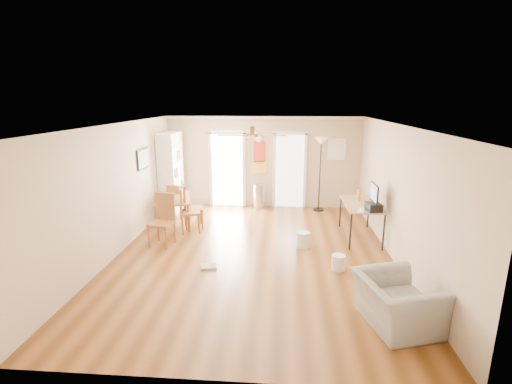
# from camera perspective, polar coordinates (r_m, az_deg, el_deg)

# --- Properties ---
(floor) EXTENTS (7.00, 7.00, 0.00)m
(floor) POSITION_cam_1_polar(r_m,az_deg,el_deg) (7.59, -0.34, -9.57)
(floor) COLOR brown
(floor) RESTS_ON ground
(ceiling) EXTENTS (5.50, 7.00, 0.00)m
(ceiling) POSITION_cam_1_polar(r_m,az_deg,el_deg) (6.96, -0.37, 10.41)
(ceiling) COLOR silver
(ceiling) RESTS_ON floor
(wall_back) EXTENTS (5.50, 0.04, 2.60)m
(wall_back) POSITION_cam_1_polar(r_m,az_deg,el_deg) (10.59, 1.17, 4.63)
(wall_back) COLOR beige
(wall_back) RESTS_ON floor
(wall_front) EXTENTS (5.50, 0.04, 2.60)m
(wall_front) POSITION_cam_1_polar(r_m,az_deg,el_deg) (3.89, -4.62, -12.74)
(wall_front) COLOR beige
(wall_front) RESTS_ON floor
(wall_left) EXTENTS (0.04, 7.00, 2.60)m
(wall_left) POSITION_cam_1_polar(r_m,az_deg,el_deg) (7.88, -20.73, 0.36)
(wall_left) COLOR beige
(wall_left) RESTS_ON floor
(wall_right) EXTENTS (0.04, 7.00, 2.60)m
(wall_right) POSITION_cam_1_polar(r_m,az_deg,el_deg) (7.47, 21.16, -0.40)
(wall_right) COLOR beige
(wall_right) RESTS_ON floor
(crown_molding) EXTENTS (5.50, 7.00, 0.08)m
(crown_molding) POSITION_cam_1_polar(r_m,az_deg,el_deg) (6.97, -0.37, 10.09)
(crown_molding) COLOR white
(crown_molding) RESTS_ON wall_back
(kitchen_doorway) EXTENTS (0.90, 0.10, 2.10)m
(kitchen_doorway) POSITION_cam_1_polar(r_m,az_deg,el_deg) (10.72, -4.46, 3.36)
(kitchen_doorway) COLOR white
(kitchen_doorway) RESTS_ON wall_back
(bathroom_doorway) EXTENTS (0.80, 0.10, 2.10)m
(bathroom_doorway) POSITION_cam_1_polar(r_m,az_deg,el_deg) (10.60, 5.22, 3.22)
(bathroom_doorway) COLOR white
(bathroom_doorway) RESTS_ON wall_back
(wall_decal) EXTENTS (0.46, 0.03, 1.10)m
(wall_decal) POSITION_cam_1_polar(r_m,az_deg,el_deg) (10.54, 0.49, 5.97)
(wall_decal) COLOR red
(wall_decal) RESTS_ON wall_back
(ac_grille) EXTENTS (0.50, 0.04, 0.60)m
(ac_grille) POSITION_cam_1_polar(r_m,az_deg,el_deg) (10.59, 12.40, 6.50)
(ac_grille) COLOR white
(ac_grille) RESTS_ON wall_back
(framed_poster) EXTENTS (0.04, 0.66, 0.48)m
(framed_poster) POSITION_cam_1_polar(r_m,az_deg,el_deg) (9.05, -17.14, 4.94)
(framed_poster) COLOR black
(framed_poster) RESTS_ON wall_left
(ceiling_fan) EXTENTS (1.24, 1.24, 0.20)m
(ceiling_fan) POSITION_cam_1_polar(r_m,az_deg,el_deg) (6.68, -0.58, 8.79)
(ceiling_fan) COLOR #593819
(ceiling_fan) RESTS_ON ceiling
(bookshelf) EXTENTS (0.46, 0.99, 2.19)m
(bookshelf) POSITION_cam_1_polar(r_m,az_deg,el_deg) (10.37, -13.06, 2.90)
(bookshelf) COLOR white
(bookshelf) RESTS_ON floor
(dining_table) EXTENTS (1.17, 1.56, 0.69)m
(dining_table) POSITION_cam_1_polar(r_m,az_deg,el_deg) (9.44, -12.64, -2.86)
(dining_table) COLOR #AD6938
(dining_table) RESTS_ON floor
(dining_chair_right_a) EXTENTS (0.55, 0.55, 1.07)m
(dining_chair_right_a) POSITION_cam_1_polar(r_m,az_deg,el_deg) (9.07, -9.71, -2.17)
(dining_chair_right_a) COLOR #9F6733
(dining_chair_right_a) RESTS_ON floor
(dining_chair_right_b) EXTENTS (0.55, 0.55, 1.07)m
(dining_chair_right_b) POSITION_cam_1_polar(r_m,az_deg,el_deg) (8.78, -10.19, -2.76)
(dining_chair_right_b) COLOR #A45F35
(dining_chair_right_b) RESTS_ON floor
(dining_chair_near) EXTENTS (0.53, 0.53, 1.11)m
(dining_chair_near) POSITION_cam_1_polar(r_m,az_deg,el_deg) (8.09, -14.50, -4.33)
(dining_chair_near) COLOR olive
(dining_chair_near) RESTS_ON floor
(dining_chair_far) EXTENTS (0.40, 0.40, 0.90)m
(dining_chair_far) POSITION_cam_1_polar(r_m,az_deg,el_deg) (9.94, -12.25, -1.34)
(dining_chair_far) COLOR #975930
(dining_chair_far) RESTS_ON floor
(trash_can) EXTENTS (0.34, 0.34, 0.70)m
(trash_can) POSITION_cam_1_polar(r_m,az_deg,el_deg) (10.55, 0.47, -0.68)
(trash_can) COLOR #B9B9BB
(trash_can) RESTS_ON floor
(torchiere_lamp) EXTENTS (0.44, 0.44, 2.06)m
(torchiere_lamp) POSITION_cam_1_polar(r_m,az_deg,el_deg) (10.35, 9.87, 2.67)
(torchiere_lamp) COLOR black
(torchiere_lamp) RESTS_ON floor
(computer_desk) EXTENTS (0.76, 1.51, 0.81)m
(computer_desk) POSITION_cam_1_polar(r_m,az_deg,el_deg) (8.64, 15.86, -4.27)
(computer_desk) COLOR tan
(computer_desk) RESTS_ON floor
(imac) EXTENTS (0.17, 0.60, 0.55)m
(imac) POSITION_cam_1_polar(r_m,az_deg,el_deg) (8.05, 17.84, -0.71)
(imac) COLOR black
(imac) RESTS_ON computer_desk
(keyboard) EXTENTS (0.21, 0.39, 0.01)m
(keyboard) POSITION_cam_1_polar(r_m,az_deg,el_deg) (7.96, 15.99, -2.74)
(keyboard) COLOR silver
(keyboard) RESTS_ON computer_desk
(printer) EXTENTS (0.33, 0.36, 0.17)m
(printer) POSITION_cam_1_polar(r_m,az_deg,el_deg) (7.99, 17.78, -2.24)
(printer) COLOR black
(printer) RESTS_ON computer_desk
(orange_bottle) EXTENTS (0.11, 0.11, 0.26)m
(orange_bottle) POSITION_cam_1_polar(r_m,az_deg,el_deg) (8.68, 15.69, -0.49)
(orange_bottle) COLOR orange
(orange_bottle) RESTS_ON computer_desk
(wastebasket_a) EXTENTS (0.31, 0.31, 0.33)m
(wastebasket_a) POSITION_cam_1_polar(r_m,az_deg,el_deg) (7.94, 7.33, -7.31)
(wastebasket_a) COLOR silver
(wastebasket_a) RESTS_ON floor
(wastebasket_b) EXTENTS (0.26, 0.26, 0.29)m
(wastebasket_b) POSITION_cam_1_polar(r_m,az_deg,el_deg) (7.05, 12.65, -10.62)
(wastebasket_b) COLOR silver
(wastebasket_b) RESTS_ON floor
(floor_cloth) EXTENTS (0.32, 0.27, 0.04)m
(floor_cloth) POSITION_cam_1_polar(r_m,az_deg,el_deg) (7.06, -7.31, -11.41)
(floor_cloth) COLOR #9F9E9A
(floor_cloth) RESTS_ON floor
(armchair) EXTENTS (1.18, 1.28, 0.69)m
(armchair) POSITION_cam_1_polar(r_m,az_deg,el_deg) (5.62, 20.90, -15.70)
(armchair) COLOR gray
(armchair) RESTS_ON floor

